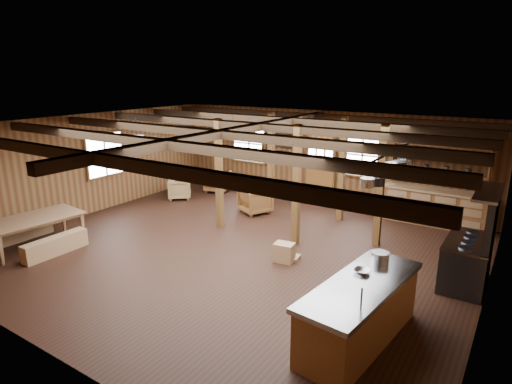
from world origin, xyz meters
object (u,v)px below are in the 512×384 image
dining_table (36,233)px  armchair_c (180,189)px  commercial_range (470,255)px  armchair_a (218,181)px  armchair_b (255,201)px  kitchen_island (360,312)px

dining_table → armchair_c: (0.03, 4.73, -0.03)m
commercial_range → armchair_a: bearing=161.7°
commercial_range → armchair_b: size_ratio=2.35×
dining_table → commercial_range: bearing=-62.0°
armchair_a → armchair_c: 1.41m
dining_table → armchair_a: armchair_a is taller
armchair_b → dining_table: bearing=85.5°
armchair_b → commercial_range: bearing=-168.3°
commercial_range → dining_table: 9.20m
commercial_range → dining_table: bearing=-158.4°
armchair_a → dining_table: bearing=69.3°
armchair_a → armchair_b: bearing=136.6°
kitchen_island → dining_table: 7.46m
kitchen_island → commercial_range: size_ratio=1.38×
armchair_b → kitchen_island: bearing=163.2°
dining_table → armchair_c: bearing=6.0°
commercial_range → dining_table: size_ratio=0.93×
commercial_range → armchair_b: commercial_range is taller
armchair_b → armchair_a: bearing=-1.8°
armchair_a → armchair_b: size_ratio=0.98×
dining_table → kitchen_island: bearing=-79.2°
armchair_b → armchair_c: armchair_b is taller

